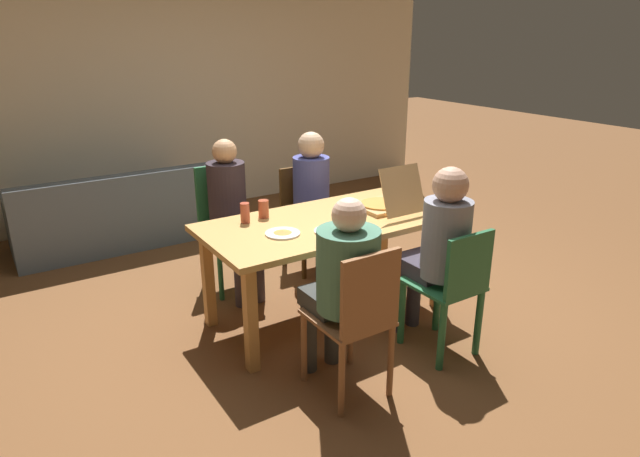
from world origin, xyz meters
name	(u,v)px	position (x,y,z in m)	size (l,w,h in m)	color
ground_plane	(327,314)	(0.00, 0.00, 0.00)	(20.00, 20.00, 0.00)	brown
back_wall	(173,84)	(0.00, 3.10, 1.44)	(6.81, 0.12, 2.87)	#EFE2C5
dining_table	(328,231)	(0.00, 0.00, 0.66)	(1.77, 0.88, 0.75)	tan
chair_0	(451,289)	(0.37, -0.86, 0.47)	(0.39, 0.44, 0.88)	#27663D
person_0	(438,244)	(0.37, -0.71, 0.73)	(0.30, 0.53, 1.24)	#3A3440
chair_1	(224,222)	(-0.40, 0.91, 0.54)	(0.39, 0.40, 0.99)	#25673B
person_1	(231,207)	(-0.40, 0.75, 0.71)	(0.30, 0.54, 1.23)	#433A43
chair_2	(357,316)	(-0.40, -0.90, 0.53)	(0.39, 0.44, 0.93)	brown
person_2	(343,277)	(-0.40, -0.75, 0.70)	(0.35, 0.50, 1.18)	#383936
chair_3	(307,213)	(0.37, 0.89, 0.49)	(0.42, 0.40, 0.89)	#553616
person_3	(315,191)	(0.37, 0.75, 0.72)	(0.31, 0.49, 1.22)	#34373F
pizza_box_0	(384,203)	(0.48, -0.04, 0.80)	(0.35, 0.47, 0.36)	tan
plate_0	(283,233)	(-0.41, -0.08, 0.76)	(0.23, 0.23, 0.03)	white
plate_1	(332,231)	(-0.11, -0.22, 0.76)	(0.25, 0.25, 0.01)	white
drinking_glass_0	(264,209)	(-0.36, 0.28, 0.82)	(0.07, 0.07, 0.13)	#B14D33
drinking_glass_1	(443,203)	(0.80, -0.32, 0.83)	(0.06, 0.06, 0.15)	silver
drinking_glass_2	(245,213)	(-0.51, 0.26, 0.82)	(0.06, 0.06, 0.14)	#B74B35
couch	(114,217)	(-0.95, 2.36, 0.27)	(1.85, 0.81, 0.75)	slate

